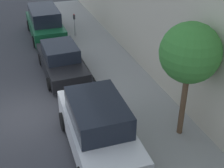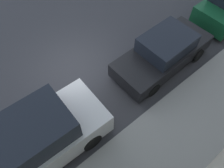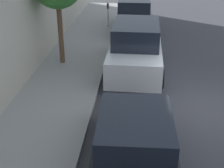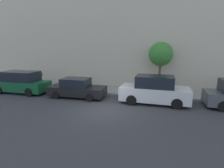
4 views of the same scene
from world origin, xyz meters
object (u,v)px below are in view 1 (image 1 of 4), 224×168
parked_sedan_third (61,61)px  parked_minivan_fourth (45,23)px  parked_suv_second (98,127)px  street_tree (190,53)px  parking_meter_far (74,23)px

parked_sedan_third → parked_minivan_fourth: size_ratio=0.93×
parked_suv_second → parked_minivan_fourth: parked_suv_second is taller
parked_suv_second → street_tree: size_ratio=1.14×
parked_sedan_third → parked_suv_second: bearing=-89.2°
parked_minivan_fourth → street_tree: size_ratio=1.15×
parking_meter_far → parked_minivan_fourth: bearing=154.6°
parked_suv_second → parked_sedan_third: (-0.09, 6.02, -0.20)m
parked_suv_second → parked_sedan_third: parked_suv_second is taller
parked_minivan_fourth → parking_meter_far: size_ratio=3.43×
street_tree → parking_meter_far: bearing=97.2°
parked_sedan_third → parked_minivan_fourth: bearing=89.6°
parked_suv_second → parking_meter_far: 10.74m
parked_sedan_third → street_tree: size_ratio=1.07×
parking_meter_far → street_tree: size_ratio=0.34×
parked_suv_second → parking_meter_far: size_ratio=3.39×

